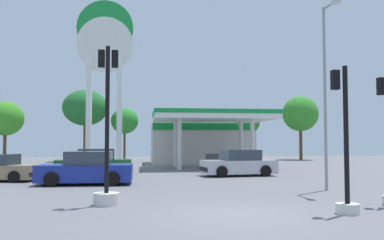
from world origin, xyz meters
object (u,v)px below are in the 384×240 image
(tree_0, at_px, (5,119))
(car_1, at_px, (93,163))
(tree_1, at_px, (85,108))
(traffic_signal_0, at_px, (345,166))
(tree_3, at_px, (186,124))
(corner_streetlamp, at_px, (327,80))
(tree_5, at_px, (300,114))
(car_0, at_px, (239,164))
(station_pole_sign, at_px, (105,59))
(tree_2, at_px, (125,121))
(traffic_signal_2, at_px, (107,160))
(tree_4, at_px, (247,123))
(car_3, at_px, (86,169))

(tree_0, bearing_deg, car_1, -58.53)
(tree_1, bearing_deg, traffic_signal_0, -70.32)
(tree_3, xyz_separation_m, corner_streetlamp, (3.08, -27.57, 0.67))
(tree_0, relative_size, tree_5, 0.85)
(car_0, bearing_deg, corner_streetlamp, -75.84)
(car_0, xyz_separation_m, tree_1, (-11.68, 19.66, 4.85))
(tree_5, bearing_deg, tree_0, -177.23)
(station_pole_sign, xyz_separation_m, tree_3, (7.60, 11.28, -4.55))
(tree_2, distance_m, tree_5, 19.74)
(traffic_signal_2, xyz_separation_m, tree_5, (18.96, 31.25, 3.73))
(traffic_signal_0, relative_size, tree_3, 0.74)
(traffic_signal_2, height_order, tree_1, tree_1)
(traffic_signal_0, xyz_separation_m, tree_4, (5.94, 34.21, 2.82))
(tree_3, bearing_deg, traffic_signal_2, -100.74)
(car_3, height_order, traffic_signal_0, traffic_signal_0)
(car_0, height_order, tree_0, tree_0)
(traffic_signal_0, height_order, tree_3, tree_3)
(station_pole_sign, bearing_deg, tree_5, 30.31)
(car_0, distance_m, car_3, 9.30)
(tree_3, bearing_deg, car_1, -112.64)
(tree_0, bearing_deg, corner_streetlamp, -51.50)
(station_pole_sign, bearing_deg, car_0, -44.34)
(tree_2, bearing_deg, tree_3, -6.41)
(traffic_signal_2, relative_size, tree_2, 0.91)
(car_1, xyz_separation_m, tree_5, (20.79, 19.08, 4.46))
(station_pole_sign, distance_m, tree_2, 12.79)
(car_1, bearing_deg, traffic_signal_2, -81.45)
(tree_0, xyz_separation_m, tree_2, (11.82, 1.37, -0.10))
(car_0, xyz_separation_m, traffic_signal_0, (0.01, -13.03, 0.65))
(tree_4, bearing_deg, car_0, -105.69)
(tree_2, bearing_deg, tree_4, 2.73)
(tree_1, bearing_deg, traffic_signal_2, -80.98)
(traffic_signal_0, height_order, tree_4, tree_4)
(tree_1, relative_size, tree_3, 1.30)
(tree_2, xyz_separation_m, tree_5, (19.72, 0.15, 0.93))
(traffic_signal_0, height_order, tree_5, tree_5)
(car_0, bearing_deg, traffic_signal_0, -89.96)
(car_3, xyz_separation_m, traffic_signal_2, (1.52, -6.59, 0.75))
(station_pole_sign, height_order, traffic_signal_2, station_pole_sign)
(car_1, distance_m, tree_5, 28.57)
(station_pole_sign, distance_m, traffic_signal_0, 24.33)
(car_3, distance_m, tree_2, 24.77)
(car_3, xyz_separation_m, tree_4, (14.35, 25.16, 3.45))
(tree_3, height_order, corner_streetlamp, corner_streetlamp)
(car_0, xyz_separation_m, tree_5, (12.08, 20.68, 4.48))
(traffic_signal_0, bearing_deg, car_0, 90.04)
(traffic_signal_2, bearing_deg, tree_5, 58.75)
(car_0, relative_size, tree_1, 0.61)
(tree_0, height_order, tree_3, tree_0)
(car_0, bearing_deg, tree_0, 135.46)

